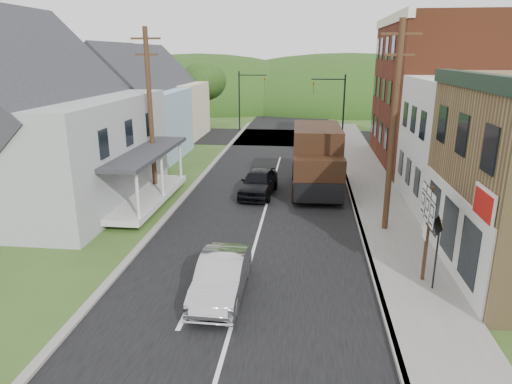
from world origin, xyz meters
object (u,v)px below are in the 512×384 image
(dark_sedan, at_px, (259,182))
(warning_sign, at_px, (437,242))
(route_sign_cluster, at_px, (427,220))
(delivery_van, at_px, (317,159))
(silver_sedan, at_px, (221,277))

(dark_sedan, distance_m, warning_sign, 12.39)
(dark_sedan, bearing_deg, warning_sign, -51.49)
(warning_sign, bearing_deg, route_sign_cluster, 97.95)
(delivery_van, xyz_separation_m, warning_sign, (3.71, -11.46, -0.06))
(dark_sedan, distance_m, route_sign_cluster, 11.83)
(route_sign_cluster, bearing_deg, dark_sedan, 126.33)
(silver_sedan, xyz_separation_m, warning_sign, (6.90, 1.05, 1.11))
(silver_sedan, xyz_separation_m, dark_sedan, (-0.01, 11.28, 0.06))
(silver_sedan, xyz_separation_m, route_sign_cluster, (6.69, 1.66, 1.63))
(delivery_van, distance_m, route_sign_cluster, 11.41)
(silver_sedan, bearing_deg, route_sign_cluster, 14.01)
(route_sign_cluster, height_order, warning_sign, route_sign_cluster)
(route_sign_cluster, distance_m, warning_sign, 0.83)
(silver_sedan, distance_m, warning_sign, 7.07)
(dark_sedan, distance_m, delivery_van, 3.60)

